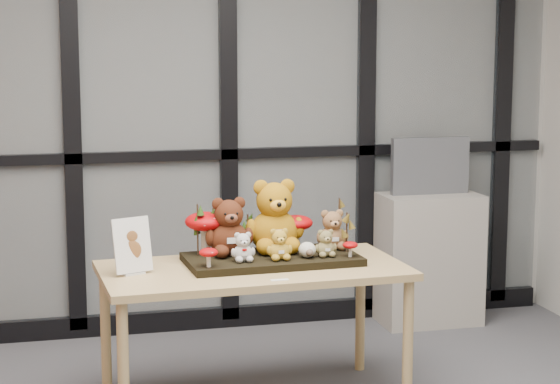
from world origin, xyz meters
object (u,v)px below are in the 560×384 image
object	(u,v)px
bear_pooh_yellow	(274,212)
mushroom_back_right	(296,230)
sign_holder	(132,249)
bear_white_bow	(243,245)
bear_brown_medium	(229,223)
mushroom_back_left	(206,231)
display_table	(253,281)
bear_tan_back	(332,227)
cabinet	(429,259)
bear_small_yellow	(279,243)
mushroom_front_right	(350,248)
monitor	(430,166)
plush_cream_hedgehog	(307,249)
mushroom_front_left	(209,257)
bear_beige_small	(326,242)
diorama_tray	(272,259)

from	to	relation	value
bear_pooh_yellow	mushroom_back_right	bearing A→B (deg)	10.48
sign_holder	bear_white_bow	bearing A→B (deg)	-22.35
bear_brown_medium	mushroom_back_right	bearing A→B (deg)	7.02
bear_white_bow	mushroom_back_left	distance (m)	0.26
display_table	bear_tan_back	world-z (taller)	bear_tan_back
cabinet	bear_small_yellow	bearing A→B (deg)	-137.87
bear_small_yellow	mushroom_front_right	bearing A→B (deg)	-6.72
bear_tan_back	mushroom_back_right	size ratio (longest dim) A/B	1.18
sign_holder	monitor	size ratio (longest dim) A/B	0.54
bear_pooh_yellow	bear_brown_medium	xyz separation A→B (m)	(-0.23, -0.03, -0.04)
mushroom_back_right	bear_brown_medium	bearing A→B (deg)	-170.36
sign_holder	plush_cream_hedgehog	bearing A→B (deg)	-21.63
bear_pooh_yellow	cabinet	xyz separation A→B (m)	(1.19, 0.90, -0.50)
monitor	mushroom_front_left	bearing A→B (deg)	-142.81
mushroom_front_left	bear_pooh_yellow	bearing A→B (deg)	35.33
bear_beige_small	mushroom_front_left	size ratio (longest dim) A/B	1.49
mushroom_front_left	cabinet	bearing A→B (deg)	36.75
plush_cream_hedgehog	sign_holder	bearing A→B (deg)	176.49
bear_brown_medium	bear_white_bow	distance (m)	0.18
bear_white_bow	bear_beige_small	distance (m)	0.40
bear_white_bow	monitor	distance (m)	1.78
monitor	mushroom_back_right	bearing A→B (deg)	-140.17
bear_tan_back	bear_small_yellow	world-z (taller)	bear_tan_back
bear_white_bow	cabinet	bearing A→B (deg)	35.56
diorama_tray	bear_tan_back	size ratio (longest dim) A/B	3.80
mushroom_front_left	cabinet	size ratio (longest dim) A/B	0.12
bear_brown_medium	plush_cream_hedgehog	xyz separation A→B (m)	(0.35, -0.15, -0.11)
bear_beige_small	monitor	bearing A→B (deg)	45.67
sign_holder	cabinet	size ratio (longest dim) A/B	0.33
mushroom_front_right	sign_holder	world-z (taller)	sign_holder
diorama_tray	sign_holder	bearing A→B (deg)	-176.86
bear_beige_small	bear_pooh_yellow	bearing A→B (deg)	136.49
bear_brown_medium	cabinet	bearing A→B (deg)	30.71
bear_pooh_yellow	bear_tan_back	size ratio (longest dim) A/B	1.80
bear_small_yellow	mushroom_front_right	world-z (taller)	bear_small_yellow
bear_beige_small	mushroom_front_left	bearing A→B (deg)	-174.47
bear_brown_medium	mushroom_front_left	distance (m)	0.29
plush_cream_hedgehog	bear_beige_small	bearing A→B (deg)	0.57
diorama_tray	bear_pooh_yellow	size ratio (longest dim) A/B	2.11
bear_small_yellow	mushroom_front_left	distance (m)	0.36
bear_pooh_yellow	cabinet	distance (m)	1.57
bear_pooh_yellow	bear_small_yellow	world-z (taller)	bear_pooh_yellow
mushroom_back_left	monitor	xyz separation A→B (m)	(1.52, 0.89, 0.15)
mushroom_back_right	mushroom_front_left	size ratio (longest dim) A/B	1.89
bear_brown_medium	sign_holder	distance (m)	0.50
bear_tan_back	diorama_tray	bearing A→B (deg)	-169.19
bear_pooh_yellow	bear_brown_medium	size ratio (longest dim) A/B	1.26
bear_beige_small	sign_holder	bearing A→B (deg)	176.90
bear_pooh_yellow	bear_tan_back	bearing A→B (deg)	-8.15
bear_white_bow	sign_holder	size ratio (longest dim) A/B	0.58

